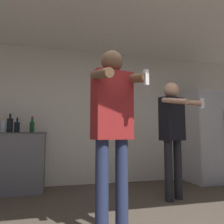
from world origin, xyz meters
name	(u,v)px	position (x,y,z in m)	size (l,w,h in m)	color
wall_back	(98,116)	(0.00, 2.84, 1.27)	(7.00, 0.06, 2.55)	beige
ceiling_slab	(117,14)	(0.00, 1.40, 2.57)	(7.00, 3.33, 0.05)	silver
refrigerator	(203,137)	(2.06, 2.45, 0.88)	(0.63, 0.74, 1.76)	silver
bottle_red_label	(17,127)	(-1.40, 2.48, 1.05)	(0.09, 0.09, 0.25)	black
bottle_green_wine	(3,127)	(-1.60, 2.48, 1.04)	(0.09, 0.09, 0.23)	silver
bottle_brown_liquor	(10,125)	(-1.50, 2.48, 1.08)	(0.09, 0.09, 0.32)	black
bottle_short_whiskey	(32,126)	(-1.17, 2.48, 1.06)	(0.08, 0.08, 0.27)	#194723
person_woman_foreground	(112,122)	(-0.25, 0.71, 1.05)	(0.51, 0.51, 1.77)	navy
person_man_side	(173,128)	(0.88, 1.54, 1.03)	(0.53, 0.60, 1.70)	black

